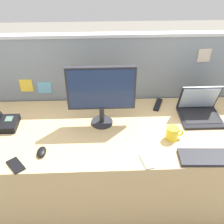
% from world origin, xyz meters
% --- Properties ---
extents(ground_plane, '(10.00, 10.00, 0.00)m').
position_xyz_m(ground_plane, '(0.00, 0.00, 0.00)').
color(ground_plane, slate).
extents(desk, '(2.16, 0.82, 0.71)m').
position_xyz_m(desk, '(0.00, 0.00, 0.36)').
color(desk, tan).
rests_on(desk, ground_plane).
extents(cubicle_divider, '(2.38, 0.08, 1.27)m').
position_xyz_m(cubicle_divider, '(-0.00, 0.45, 0.64)').
color(cubicle_divider, gray).
rests_on(cubicle_divider, ground_plane).
extents(desktop_monitor, '(0.49, 0.16, 0.46)m').
position_xyz_m(desktop_monitor, '(-0.07, 0.09, 0.98)').
color(desktop_monitor, '#232328').
rests_on(desktop_monitor, desk).
extents(laptop, '(0.31, 0.28, 0.25)m').
position_xyz_m(laptop, '(0.68, 0.14, 0.77)').
color(laptop, black).
rests_on(laptop, desk).
extents(desk_phone, '(0.17, 0.18, 0.08)m').
position_xyz_m(desk_phone, '(-0.79, 0.07, 0.74)').
color(desk_phone, black).
rests_on(desk_phone, desk).
extents(keyboard_main, '(0.38, 0.17, 0.02)m').
position_xyz_m(keyboard_main, '(0.60, -0.33, 0.72)').
color(keyboard_main, '#232328').
rests_on(keyboard_main, desk).
extents(computer_mouse_right_hand, '(0.06, 0.10, 0.03)m').
position_xyz_m(computer_mouse_right_hand, '(-0.48, -0.24, 0.73)').
color(computer_mouse_right_hand, black).
rests_on(computer_mouse_right_hand, desk).
extents(cell_phone_black_slab, '(0.14, 0.15, 0.01)m').
position_xyz_m(cell_phone_black_slab, '(-0.62, -0.34, 0.71)').
color(cell_phone_black_slab, black).
rests_on(cell_phone_black_slab, desk).
extents(cell_phone_silver_slab, '(0.09, 0.14, 0.01)m').
position_xyz_m(cell_phone_silver_slab, '(0.21, -0.34, 0.71)').
color(cell_phone_silver_slab, '#B7BAC1').
rests_on(cell_phone_silver_slab, desk).
extents(tv_remote, '(0.10, 0.17, 0.02)m').
position_xyz_m(tv_remote, '(0.39, 0.30, 0.72)').
color(tv_remote, black).
rests_on(tv_remote, desk).
extents(coffee_mug, '(0.12, 0.08, 0.10)m').
position_xyz_m(coffee_mug, '(0.41, -0.12, 0.76)').
color(coffee_mug, yellow).
rests_on(coffee_mug, desk).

